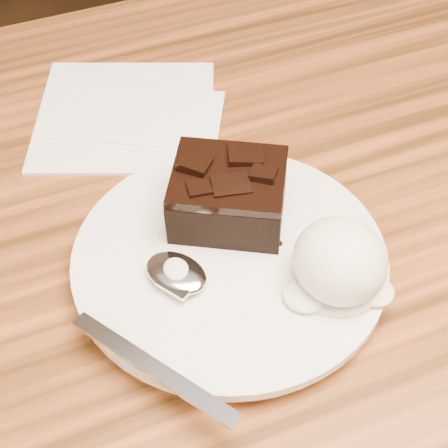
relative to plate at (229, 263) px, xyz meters
name	(u,v)px	position (x,y,z in m)	size (l,w,h in m)	color
plate	(229,263)	(0.00, 0.00, 0.00)	(0.22, 0.22, 0.02)	silver
brownie	(228,198)	(0.01, 0.04, 0.03)	(0.08, 0.07, 0.04)	black
ice_cream_scoop	(340,261)	(0.06, -0.05, 0.03)	(0.06, 0.07, 0.05)	white
melt_puddle	(336,280)	(0.06, -0.05, 0.01)	(0.06, 0.06, 0.00)	silver
spoon	(176,274)	(-0.04, -0.01, 0.01)	(0.03, 0.18, 0.01)	silver
napkin	(125,113)	(-0.01, 0.20, -0.01)	(0.16, 0.16, 0.01)	white
crumb_a	(344,292)	(0.06, -0.06, 0.01)	(0.01, 0.01, 0.00)	black
crumb_b	(278,243)	(0.04, -0.01, 0.01)	(0.01, 0.01, 0.00)	black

